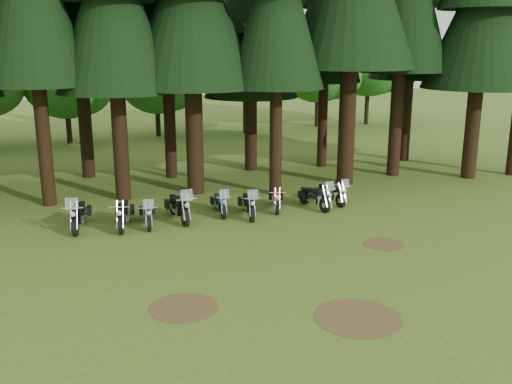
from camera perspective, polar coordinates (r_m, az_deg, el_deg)
ground at (r=17.74m, az=0.94°, el=-7.39°), size 120.00×120.00×0.00m
pine_back_4 at (r=30.33m, az=-0.55°, el=17.66°), size 4.94×4.94×13.78m
decid_3 at (r=40.63m, az=-18.21°, el=10.91°), size 6.12×5.95×7.65m
decid_4 at (r=42.44m, az=-9.57°, el=11.36°), size 5.93×5.76×7.41m
decid_5 at (r=43.46m, az=-0.51°, el=14.09°), size 8.45×8.21×10.56m
decid_6 at (r=47.18m, az=6.72°, el=12.79°), size 7.06×6.86×8.82m
decid_7 at (r=49.18m, az=11.83°, el=13.85°), size 8.44×8.20×10.55m
dirt_patch_0 at (r=15.23m, az=-7.24°, el=-11.38°), size 1.80×1.80×0.01m
dirt_patch_1 at (r=20.05m, az=12.64°, el=-5.10°), size 1.40×1.40×0.01m
dirt_patch_2 at (r=14.83m, az=10.16°, el=-12.26°), size 2.20×2.20×0.01m
motorcycle_0 at (r=21.97m, az=-17.31°, el=-2.31°), size 0.76×2.37×1.49m
motorcycle_1 at (r=21.74m, az=-13.14°, el=-2.27°), size 0.64×2.26×0.93m
motorcycle_2 at (r=21.77m, az=-10.75°, el=-2.24°), size 0.48×2.04×1.28m
motorcycle_3 at (r=22.18m, az=-7.72°, el=-1.60°), size 0.52×2.39×1.50m
motorcycle_4 at (r=22.86m, az=-3.61°, el=-1.22°), size 0.45×1.99×1.25m
motorcycle_5 at (r=22.50m, az=-0.76°, el=-1.36°), size 0.60×2.15×1.35m
motorcycle_6 at (r=23.47m, az=2.06°, el=-0.77°), size 0.78×1.95×0.82m
motorcycle_7 at (r=23.74m, az=5.89°, el=-0.57°), size 0.64×2.17×1.36m
motorcycle_8 at (r=24.55m, az=7.54°, el=-0.19°), size 0.54×2.02×1.27m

